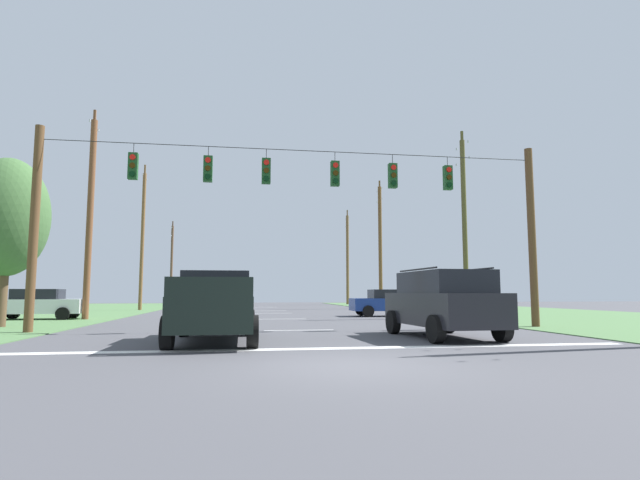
{
  "coord_description": "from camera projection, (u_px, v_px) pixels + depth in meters",
  "views": [
    {
      "loc": [
        -2.07,
        -9.28,
        1.34
      ],
      "look_at": [
        0.49,
        7.1,
        3.08
      ],
      "focal_mm": 28.22,
      "sensor_mm": 36.0,
      "label": 1
    }
  ],
  "objects": [
    {
      "name": "pickup_truck",
      "position": [
        215.0,
        306.0,
        13.98
      ],
      "size": [
        2.28,
        5.4,
        1.95
      ],
      "color": "black",
      "rests_on": "ground"
    },
    {
      "name": "distant_car_oncoming",
      "position": [
        389.0,
        302.0,
        28.86
      ],
      "size": [
        4.32,
        2.06,
        1.52
      ],
      "color": "navy",
      "rests_on": "ground"
    },
    {
      "name": "utility_pole_mid_right",
      "position": [
        464.0,
        222.0,
        27.34
      ],
      "size": [
        0.27,
        1.73,
        10.26
      ],
      "color": "brown",
      "rests_on": "ground"
    },
    {
      "name": "utility_pole_near_left",
      "position": [
        348.0,
        258.0,
        57.39
      ],
      "size": [
        0.32,
        1.78,
        10.83
      ],
      "color": "brown",
      "rests_on": "ground"
    },
    {
      "name": "distant_car_crossing_white",
      "position": [
        38.0,
        304.0,
        24.98
      ],
      "size": [
        4.38,
        2.17,
        1.52
      ],
      "color": "silver",
      "rests_on": "ground"
    },
    {
      "name": "shoulder_grass_right",
      "position": [
        591.0,
        318.0,
        26.53
      ],
      "size": [
        16.0,
        80.0,
        0.03
      ],
      "primitive_type": "cube",
      "color": "#4C7242",
      "rests_on": "ground"
    },
    {
      "name": "utility_pole_distant_left",
      "position": [
        172.0,
        262.0,
        55.04
      ],
      "size": [
        0.27,
        1.75,
        9.19
      ],
      "color": "brown",
      "rests_on": "ground"
    },
    {
      "name": "ground_plane",
      "position": [
        353.0,
        366.0,
        9.3
      ],
      "size": [
        120.0,
        120.0,
        0.0
      ],
      "primitive_type": "plane",
      "color": "#47474C"
    },
    {
      "name": "utility_pole_far_left",
      "position": [
        90.0,
        215.0,
        25.42
      ],
      "size": [
        0.32,
        1.59,
        10.76
      ],
      "color": "brown",
      "rests_on": "ground"
    },
    {
      "name": "lane_dash_4",
      "position": [
        264.0,
        307.0,
        46.39
      ],
      "size": [
        2.5,
        0.15,
        0.01
      ],
      "primitive_type": "cube",
      "rotation": [
        0.0,
        0.0,
        1.57
      ],
      "color": "white",
      "rests_on": "ground"
    },
    {
      "name": "overhead_signal_span",
      "position": [
        302.0,
        216.0,
        18.56
      ],
      "size": [
        18.68,
        0.31,
        7.12
      ],
      "color": "brown",
      "rests_on": "ground"
    },
    {
      "name": "utility_pole_distant_right",
      "position": [
        142.0,
        238.0,
        38.82
      ],
      "size": [
        0.27,
        1.83,
        11.33
      ],
      "color": "brown",
      "rests_on": "ground"
    },
    {
      "name": "stop_bar_stripe",
      "position": [
        327.0,
        348.0,
        12.1
      ],
      "size": [
        15.63,
        0.45,
        0.01
      ],
      "primitive_type": "cube",
      "color": "white",
      "rests_on": "ground"
    },
    {
      "name": "lane_dash_2",
      "position": [
        273.0,
        313.0,
        32.74
      ],
      "size": [
        2.5,
        0.15,
        0.01
      ],
      "primitive_type": "cube",
      "rotation": [
        0.0,
        0.0,
        1.57
      ],
      "color": "white",
      "rests_on": "ground"
    },
    {
      "name": "suv_black",
      "position": [
        443.0,
        302.0,
        15.15
      ],
      "size": [
        2.42,
        4.9,
        2.05
      ],
      "color": "black",
      "rests_on": "ground"
    },
    {
      "name": "tree_roadside_right",
      "position": [
        7.0,
        217.0,
        19.8
      ],
      "size": [
        3.1,
        3.1,
        6.68
      ],
      "color": "brown",
      "rests_on": "ground"
    },
    {
      "name": "lane_dash_3",
      "position": [
        269.0,
        311.0,
        37.13
      ],
      "size": [
        2.5,
        0.15,
        0.01
      ],
      "primitive_type": "cube",
      "rotation": [
        0.0,
        0.0,
        1.57
      ],
      "color": "white",
      "rests_on": "ground"
    },
    {
      "name": "lane_dash_1",
      "position": [
        282.0,
        319.0,
        25.61
      ],
      "size": [
        2.5,
        0.15,
        0.01
      ],
      "primitive_type": "cube",
      "rotation": [
        0.0,
        0.0,
        1.57
      ],
      "color": "white",
      "rests_on": "ground"
    },
    {
      "name": "lane_dash_0",
      "position": [
        299.0,
        330.0,
        18.0
      ],
      "size": [
        2.5,
        0.15,
        0.01
      ],
      "primitive_type": "cube",
      "rotation": [
        0.0,
        0.0,
        1.57
      ],
      "color": "white",
      "rests_on": "ground"
    },
    {
      "name": "utility_pole_far_right",
      "position": [
        380.0,
        244.0,
        42.75
      ],
      "size": [
        0.31,
        1.66,
        10.96
      ],
      "color": "brown",
      "rests_on": "ground"
    }
  ]
}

